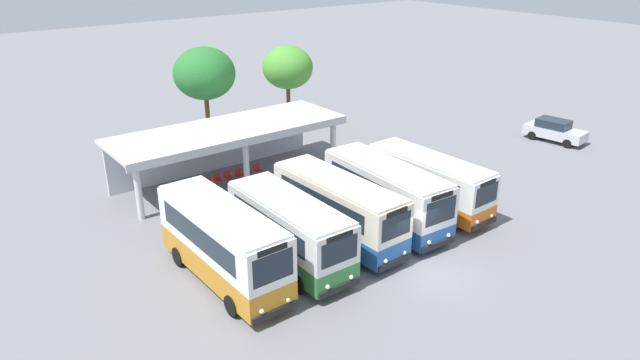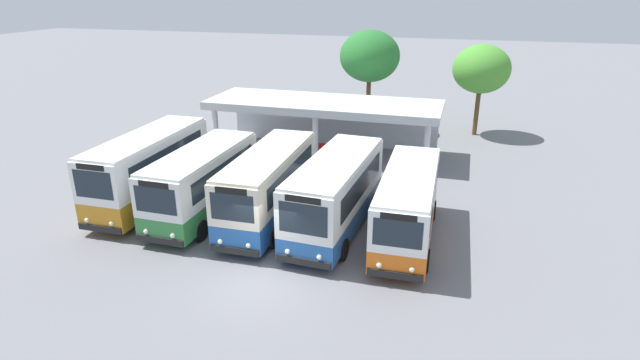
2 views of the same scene
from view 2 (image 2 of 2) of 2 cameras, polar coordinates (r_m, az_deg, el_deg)
The scene contains 15 objects.
ground_plane at distance 19.15m, azimuth -6.93°, elevation -11.05°, with size 180.00×180.00×0.00m, color slate.
city_bus_nearest_orange at distance 25.75m, azimuth -18.70°, elevation 1.40°, with size 2.40×7.98×3.50m.
city_bus_second_in_row at distance 23.79m, azimuth -13.13°, elevation -0.04°, with size 2.43×7.41×3.18m.
city_bus_middle_cream at distance 22.78m, azimuth -5.81°, elevation -0.44°, with size 2.39×7.98×3.26m.
city_bus_fourth_amber at distance 21.81m, azimuth 1.76°, elevation -1.34°, with size 2.72×8.01×3.26m.
city_bus_fifth_blue at distance 21.28m, azimuth 9.87°, elevation -2.62°, with size 2.35×7.69×3.03m.
terminal_canopy at distance 32.43m, azimuth 0.75°, elevation 7.77°, with size 14.43×4.95×3.40m.
waiting_chair_end_by_column at distance 32.27m, azimuth -3.25°, elevation 3.83°, with size 0.46×0.46×0.86m.
waiting_chair_second_from_end at distance 32.16m, azimuth -2.03°, elevation 3.79°, with size 0.46×0.46×0.86m.
waiting_chair_middle_seat at distance 31.97m, azimuth -0.86°, elevation 3.70°, with size 0.46×0.46×0.86m.
waiting_chair_fourth_seat at distance 31.68m, azimuth 0.27°, elevation 3.53°, with size 0.46×0.46×0.86m.
waiting_chair_fifth_seat at distance 31.59m, azimuth 1.51°, elevation 3.47°, with size 0.46×0.46×0.86m.
waiting_chair_far_end_seat at distance 31.40m, azimuth 2.70°, elevation 3.35°, with size 0.46×0.46×0.86m.
roadside_tree_behind_canopy at distance 36.76m, azimuth 5.63°, elevation 13.71°, with size 4.23×4.23×7.21m.
roadside_tree_east_of_canopy at distance 37.34m, azimuth 17.75°, elevation 11.82°, with size 3.92×3.92×6.35m.
Camera 2 is at (6.66, -14.77, 10.21)m, focal length 28.37 mm.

